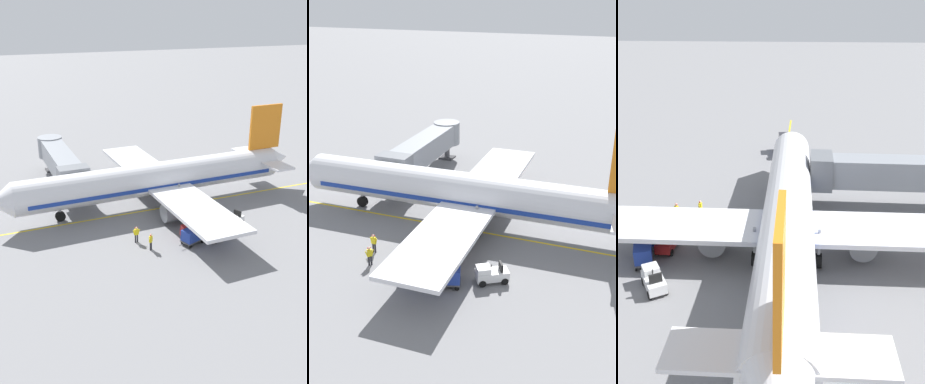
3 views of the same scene
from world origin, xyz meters
TOP-DOWN VIEW (x-y plane):
  - ground_plane at (0.00, 0.00)m, footprint 400.00×400.00m
  - gate_lead_in_line at (0.00, 0.00)m, footprint 0.24×80.00m
  - parked_airliner at (1.24, -1.86)m, footprint 30.09×37.26m
  - jet_bridge at (11.33, 7.25)m, footprint 16.91×3.50m
  - baggage_tug_lead at (-8.00, -1.87)m, footprint 1.41×2.56m
  - baggage_tug_trailing at (-7.43, -7.04)m, footprint 2.33×2.76m
  - baggage_cart_front at (-9.05, -1.32)m, footprint 1.94×2.97m
  - baggage_cart_second_in_train at (-9.18, -4.06)m, footprint 1.94×2.97m
  - ground_crew_wing_walker at (-6.70, 3.68)m, footprint 0.26×0.73m
  - ground_crew_loader at (-8.63, 2.93)m, footprint 0.59×0.56m

SIDE VIEW (x-z plane):
  - ground_plane at x=0.00m, z-range 0.00..0.00m
  - gate_lead_in_line at x=0.00m, z-range 0.00..0.01m
  - baggage_tug_lead at x=-8.00m, z-range -0.10..1.52m
  - baggage_tug_trailing at x=-7.43m, z-range -0.10..1.52m
  - baggage_cart_front at x=-9.05m, z-range 0.16..1.74m
  - baggage_cart_second_in_train at x=-9.18m, z-range 0.16..1.74m
  - ground_crew_wing_walker at x=-6.70m, z-range 0.11..1.80m
  - ground_crew_loader at x=-8.63m, z-range 0.11..1.80m
  - parked_airliner at x=1.24m, z-range -2.13..8.50m
  - jet_bridge at x=11.33m, z-range 0.97..5.95m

